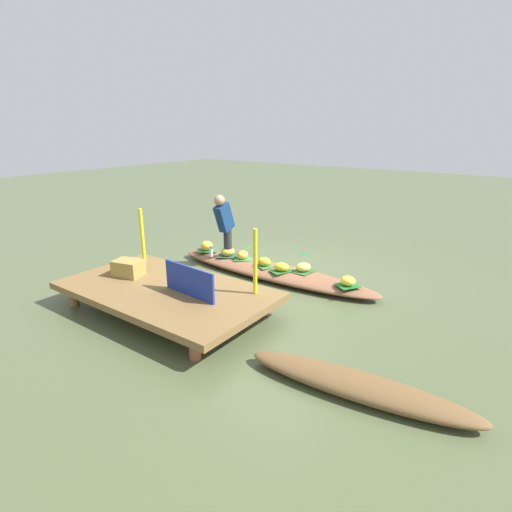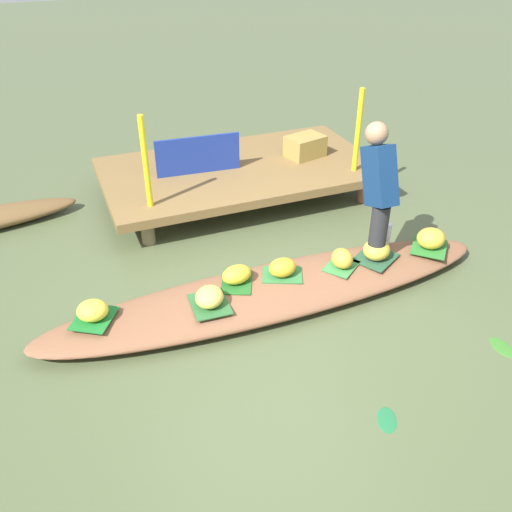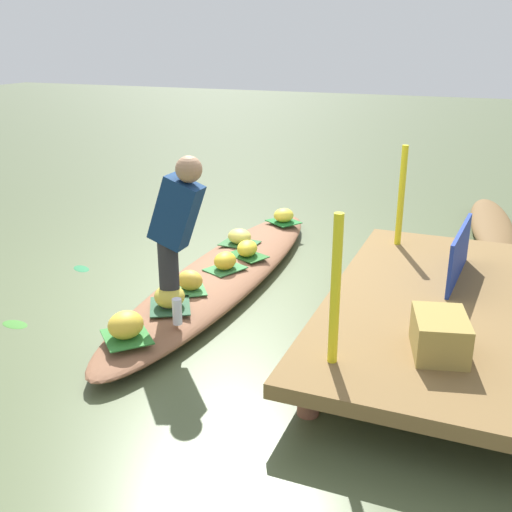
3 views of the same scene
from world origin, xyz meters
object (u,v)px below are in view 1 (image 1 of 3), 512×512
at_px(banana_bunch_2, 348,281).
at_px(banana_bunch_5, 243,255).
at_px(moored_boat, 357,386).
at_px(market_banner, 189,281).
at_px(vendor_person, 224,222).
at_px(banana_bunch_3, 264,262).
at_px(banana_bunch_0, 228,252).
at_px(banana_bunch_4, 282,267).
at_px(banana_bunch_1, 207,246).
at_px(produce_crate, 128,268).
at_px(vendor_boat, 271,271).
at_px(water_bottle, 211,251).
at_px(banana_bunch_6, 303,267).

distance_m(banana_bunch_2, banana_bunch_5, 2.19).
distance_m(moored_boat, market_banner, 2.65).
distance_m(vendor_person, market_banner, 2.30).
bearing_deg(banana_bunch_3, market_banner, 93.97).
bearing_deg(banana_bunch_5, moored_boat, 144.62).
relative_size(banana_bunch_0, banana_bunch_4, 1.02).
distance_m(banana_bunch_1, vendor_person, 0.85).
relative_size(banana_bunch_4, produce_crate, 0.61).
distance_m(banana_bunch_5, market_banner, 2.24).
distance_m(vendor_person, produce_crate, 2.08).
bearing_deg(produce_crate, market_banner, 179.78).
bearing_deg(banana_bunch_5, vendor_boat, 179.38).
bearing_deg(vendor_person, banana_bunch_3, -178.90).
distance_m(banana_bunch_1, banana_bunch_3, 1.50).
xyz_separation_m(moored_boat, water_bottle, (3.91, -2.13, 0.20)).
height_order(vendor_person, produce_crate, vendor_person).
bearing_deg(produce_crate, banana_bunch_1, -82.27).
xyz_separation_m(banana_bunch_1, water_bottle, (-0.33, 0.24, 0.00)).
bearing_deg(produce_crate, banana_bunch_2, -144.50).
relative_size(banana_bunch_3, vendor_person, 0.20).
relative_size(banana_bunch_1, produce_crate, 0.61).
height_order(banana_bunch_2, banana_bunch_4, banana_bunch_2).
xyz_separation_m(water_bottle, market_banner, (-1.31, 1.90, 0.28)).
xyz_separation_m(vendor_boat, moored_boat, (-2.64, 2.33, 0.00)).
bearing_deg(vendor_person, banana_bunch_4, 178.48).
height_order(banana_bunch_6, vendor_person, vendor_person).
distance_m(banana_bunch_0, banana_bunch_5, 0.36).
bearing_deg(banana_bunch_6, moored_boat, 129.68).
bearing_deg(banana_bunch_3, banana_bunch_5, -7.69).
relative_size(banana_bunch_6, water_bottle, 1.29).
bearing_deg(banana_bunch_4, vendor_person, -1.52).
bearing_deg(banana_bunch_3, banana_bunch_4, 172.69).
relative_size(banana_bunch_0, banana_bunch_1, 1.03).
distance_m(banana_bunch_2, produce_crate, 3.50).
height_order(banana_bunch_3, banana_bunch_6, banana_bunch_3).
distance_m(banana_bunch_0, banana_bunch_1, 0.58).
relative_size(banana_bunch_1, banana_bunch_2, 1.09).
height_order(moored_boat, banana_bunch_4, banana_bunch_4).
bearing_deg(banana_bunch_3, banana_bunch_2, 179.84).
relative_size(banana_bunch_5, water_bottle, 1.11).
distance_m(banana_bunch_6, vendor_person, 1.76).
bearing_deg(banana_bunch_2, vendor_person, 0.29).
xyz_separation_m(banana_bunch_0, banana_bunch_4, (-1.33, 0.12, -0.01)).
bearing_deg(banana_bunch_4, moored_boat, 136.49).
xyz_separation_m(banana_bunch_2, vendor_person, (2.54, 0.01, 0.62)).
distance_m(banana_bunch_2, banana_bunch_4, 1.22).
bearing_deg(market_banner, water_bottle, -51.39).
bearing_deg(vendor_boat, banana_bunch_0, -0.31).
height_order(banana_bunch_1, vendor_person, vendor_person).
relative_size(banana_bunch_4, water_bottle, 1.31).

